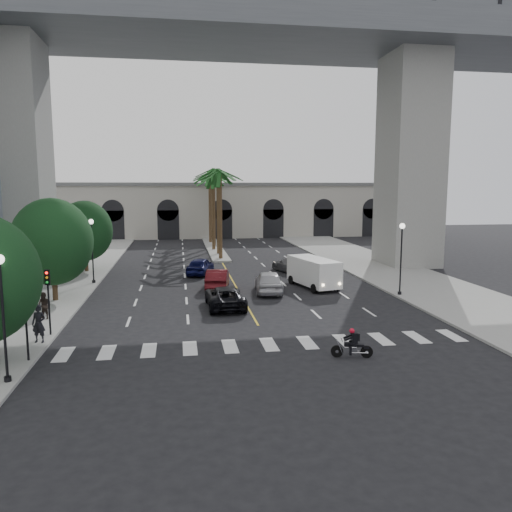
# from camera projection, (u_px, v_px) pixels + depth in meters

# --- Properties ---
(ground) EXTENTS (140.00, 140.00, 0.00)m
(ground) POSITION_uv_depth(u_px,v_px,m) (264.00, 336.00, 26.83)
(ground) COLOR black
(ground) RESTS_ON ground
(sidewalk_left) EXTENTS (8.00, 100.00, 0.15)m
(sidewalk_left) POSITION_uv_depth(u_px,v_px,m) (44.00, 287.00, 39.23)
(sidewalk_left) COLOR gray
(sidewalk_left) RESTS_ON ground
(sidewalk_right) EXTENTS (8.00, 100.00, 0.15)m
(sidewalk_right) POSITION_uv_depth(u_px,v_px,m) (404.00, 277.00, 43.77)
(sidewalk_right) COLOR gray
(sidewalk_right) RESTS_ON ground
(median) EXTENTS (2.00, 24.00, 0.20)m
(median) POSITION_uv_depth(u_px,v_px,m) (214.00, 248.00, 64.00)
(median) COLOR gray
(median) RESTS_ON ground
(pier_building) EXTENTS (71.00, 10.50, 8.50)m
(pier_building) POSITION_uv_depth(u_px,v_px,m) (206.00, 209.00, 80.06)
(pier_building) COLOR #B5B0A2
(pier_building) RESTS_ON ground
(bridge) EXTENTS (75.00, 13.00, 26.00)m
(bridge) POSITION_uv_depth(u_px,v_px,m) (261.00, 72.00, 46.29)
(bridge) COLOR gray
(bridge) RESTS_ON ground
(palm_a) EXTENTS (3.20, 3.20, 10.30)m
(palm_a) POSITION_uv_depth(u_px,v_px,m) (220.00, 175.00, 52.96)
(palm_a) COLOR #47331E
(palm_a) RESTS_ON ground
(palm_b) EXTENTS (3.20, 3.20, 10.60)m
(palm_b) POSITION_uv_depth(u_px,v_px,m) (218.00, 174.00, 56.85)
(palm_b) COLOR #47331E
(palm_b) RESTS_ON ground
(palm_c) EXTENTS (3.20, 3.20, 10.10)m
(palm_c) POSITION_uv_depth(u_px,v_px,m) (213.00, 178.00, 60.79)
(palm_c) COLOR #47331E
(palm_c) RESTS_ON ground
(palm_d) EXTENTS (3.20, 3.20, 10.90)m
(palm_d) POSITION_uv_depth(u_px,v_px,m) (213.00, 173.00, 64.65)
(palm_d) COLOR #47331E
(palm_d) RESTS_ON ground
(palm_e) EXTENTS (3.20, 3.20, 10.40)m
(palm_e) POSITION_uv_depth(u_px,v_px,m) (210.00, 177.00, 68.59)
(palm_e) COLOR #47331E
(palm_e) RESTS_ON ground
(palm_f) EXTENTS (3.20, 3.20, 10.70)m
(palm_f) POSITION_uv_depth(u_px,v_px,m) (210.00, 176.00, 72.51)
(palm_f) COLOR #47331E
(palm_f) RESTS_ON ground
(street_tree_mid) EXTENTS (5.44, 5.44, 7.21)m
(street_tree_mid) POSITION_uv_depth(u_px,v_px,m) (52.00, 242.00, 34.06)
(street_tree_mid) COLOR #382616
(street_tree_mid) RESTS_ON ground
(street_tree_far) EXTENTS (5.04, 5.04, 6.68)m
(street_tree_far) POSITION_uv_depth(u_px,v_px,m) (85.00, 231.00, 45.85)
(street_tree_far) COLOR #382616
(street_tree_far) RESTS_ON ground
(lamp_post_left_near) EXTENTS (0.40, 0.40, 5.35)m
(lamp_post_left_near) POSITION_uv_depth(u_px,v_px,m) (3.00, 307.00, 19.76)
(lamp_post_left_near) COLOR black
(lamp_post_left_near) RESTS_ON ground
(lamp_post_left_far) EXTENTS (0.40, 0.40, 5.35)m
(lamp_post_left_far) POSITION_uv_depth(u_px,v_px,m) (92.00, 245.00, 40.31)
(lamp_post_left_far) COLOR black
(lamp_post_left_far) RESTS_ON ground
(lamp_post_right) EXTENTS (0.40, 0.40, 5.35)m
(lamp_post_right) POSITION_uv_depth(u_px,v_px,m) (401.00, 253.00, 35.93)
(lamp_post_right) COLOR black
(lamp_post_right) RESTS_ON ground
(traffic_signal_near) EXTENTS (0.25, 0.18, 3.65)m
(traffic_signal_near) POSITION_uv_depth(u_px,v_px,m) (25.00, 309.00, 22.32)
(traffic_signal_near) COLOR black
(traffic_signal_near) RESTS_ON ground
(traffic_signal_far) EXTENTS (0.25, 0.18, 3.65)m
(traffic_signal_far) POSITION_uv_depth(u_px,v_px,m) (48.00, 291.00, 26.24)
(traffic_signal_far) COLOR black
(traffic_signal_far) RESTS_ON ground
(motorcycle_rider) EXTENTS (1.94, 0.61, 1.42)m
(motorcycle_rider) POSITION_uv_depth(u_px,v_px,m) (353.00, 344.00, 23.35)
(motorcycle_rider) COLOR black
(motorcycle_rider) RESTS_ON ground
(car_a) EXTENTS (2.52, 5.12, 1.68)m
(car_a) POSITION_uv_depth(u_px,v_px,m) (269.00, 282.00, 37.62)
(car_a) COLOR #B4B3B9
(car_a) RESTS_ON ground
(car_b) EXTENTS (2.30, 4.88, 1.54)m
(car_b) POSITION_uv_depth(u_px,v_px,m) (218.00, 279.00, 39.18)
(car_b) COLOR #490E12
(car_b) RESTS_ON ground
(car_c) EXTENTS (2.51, 5.21, 1.43)m
(car_c) POSITION_uv_depth(u_px,v_px,m) (225.00, 297.00, 32.99)
(car_c) COLOR black
(car_c) RESTS_ON ground
(car_d) EXTENTS (3.36, 5.37, 1.45)m
(car_d) POSITION_uv_depth(u_px,v_px,m) (291.00, 265.00, 46.46)
(car_d) COLOR #5B5B5F
(car_d) RESTS_ON ground
(car_e) EXTENTS (3.02, 4.92, 1.56)m
(car_e) POSITION_uv_depth(u_px,v_px,m) (200.00, 266.00, 45.29)
(car_e) COLOR #0D1040
(car_e) RESTS_ON ground
(cargo_van) EXTENTS (3.25, 5.79, 2.33)m
(cargo_van) POSITION_uv_depth(u_px,v_px,m) (314.00, 271.00, 39.35)
(cargo_van) COLOR white
(cargo_van) RESTS_ON ground
(pedestrian_a) EXTENTS (0.79, 0.61, 1.94)m
(pedestrian_a) POSITION_uv_depth(u_px,v_px,m) (39.00, 324.00, 25.09)
(pedestrian_a) COLOR black
(pedestrian_a) RESTS_ON sidewalk_left
(pedestrian_b) EXTENTS (0.97, 0.90, 1.61)m
(pedestrian_b) POSITION_uv_depth(u_px,v_px,m) (44.00, 306.00, 29.54)
(pedestrian_b) COLOR black
(pedestrian_b) RESTS_ON sidewalk_left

